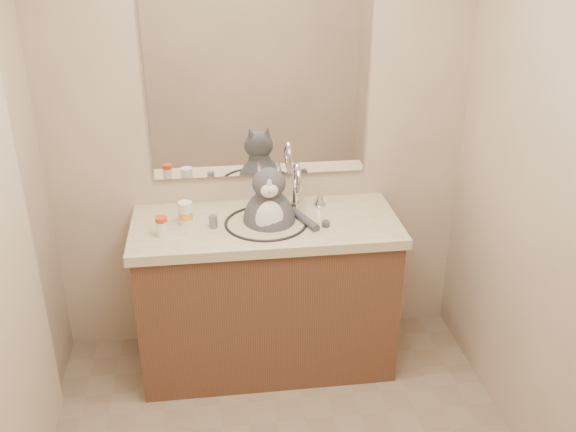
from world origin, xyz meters
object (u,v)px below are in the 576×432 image
(cat, at_px, (270,219))
(grey_canister, at_px, (213,222))
(pill_bottle_redcap, at_px, (162,226))
(pill_bottle_orange, at_px, (186,214))

(cat, height_order, grey_canister, cat)
(pill_bottle_redcap, bearing_deg, pill_bottle_orange, 47.06)
(pill_bottle_redcap, height_order, pill_bottle_orange, pill_bottle_orange)
(cat, bearing_deg, pill_bottle_redcap, -165.30)
(pill_bottle_orange, bearing_deg, pill_bottle_redcap, -132.94)
(pill_bottle_redcap, relative_size, grey_canister, 1.55)
(pill_bottle_redcap, bearing_deg, grey_canister, 13.82)
(pill_bottle_redcap, xyz_separation_m, grey_canister, (0.24, 0.06, -0.02))
(cat, distance_m, grey_canister, 0.28)
(pill_bottle_redcap, distance_m, pill_bottle_orange, 0.16)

